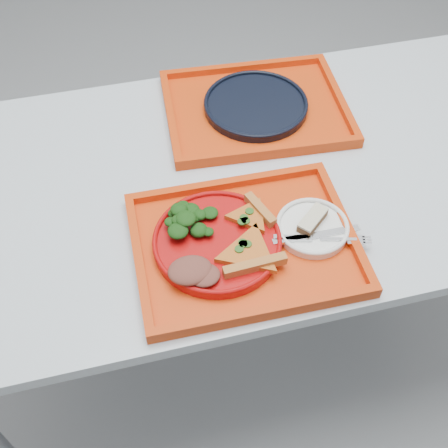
{
  "coord_description": "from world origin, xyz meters",
  "views": [
    {
      "loc": [
        -0.3,
        -0.87,
        1.68
      ],
      "look_at": [
        -0.12,
        -0.16,
        0.78
      ],
      "focal_mm": 45.0,
      "sensor_mm": 36.0,
      "label": 1
    }
  ],
  "objects_px": {
    "tray_far": "(255,110)",
    "dinner_plate": "(217,243)",
    "tray_main": "(244,246)",
    "dessert_bar": "(313,220)",
    "navy_plate": "(256,106)"
  },
  "relations": [
    {
      "from": "tray_main",
      "to": "dinner_plate",
      "type": "height_order",
      "value": "dinner_plate"
    },
    {
      "from": "tray_main",
      "to": "dinner_plate",
      "type": "xyz_separation_m",
      "value": [
        -0.06,
        0.01,
        0.02
      ]
    },
    {
      "from": "tray_main",
      "to": "dessert_bar",
      "type": "relative_size",
      "value": 5.74
    },
    {
      "from": "navy_plate",
      "to": "tray_far",
      "type": "bearing_deg",
      "value": 180.0
    },
    {
      "from": "tray_main",
      "to": "navy_plate",
      "type": "xyz_separation_m",
      "value": [
        0.14,
        0.41,
        0.01
      ]
    },
    {
      "from": "dinner_plate",
      "to": "dessert_bar",
      "type": "xyz_separation_m",
      "value": [
        0.2,
        -0.0,
        0.02
      ]
    },
    {
      "from": "dinner_plate",
      "to": "tray_main",
      "type": "bearing_deg",
      "value": -10.3
    },
    {
      "from": "tray_far",
      "to": "navy_plate",
      "type": "height_order",
      "value": "navy_plate"
    },
    {
      "from": "tray_far",
      "to": "dinner_plate",
      "type": "height_order",
      "value": "dinner_plate"
    },
    {
      "from": "tray_far",
      "to": "dessert_bar",
      "type": "xyz_separation_m",
      "value": [
        0.01,
        -0.4,
        0.03
      ]
    },
    {
      "from": "tray_far",
      "to": "dinner_plate",
      "type": "xyz_separation_m",
      "value": [
        -0.2,
        -0.4,
        0.02
      ]
    },
    {
      "from": "tray_far",
      "to": "dinner_plate",
      "type": "distance_m",
      "value": 0.44
    },
    {
      "from": "dinner_plate",
      "to": "navy_plate",
      "type": "relative_size",
      "value": 1.0
    },
    {
      "from": "navy_plate",
      "to": "dessert_bar",
      "type": "relative_size",
      "value": 3.32
    },
    {
      "from": "tray_main",
      "to": "tray_far",
      "type": "relative_size",
      "value": 1.0
    }
  ]
}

